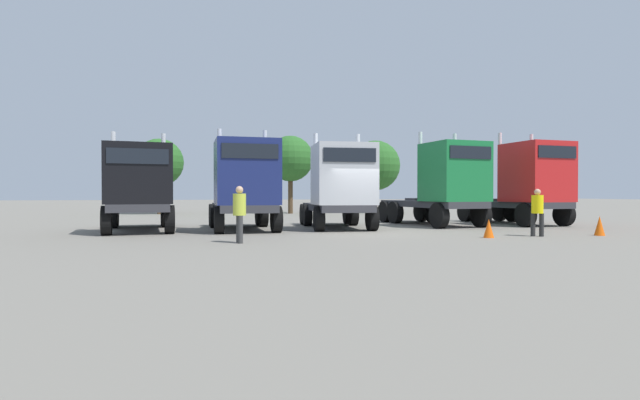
# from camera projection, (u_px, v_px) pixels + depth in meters

# --- Properties ---
(ground) EXTENTS (200.00, 200.00, 0.00)m
(ground) POSITION_uv_depth(u_px,v_px,m) (365.00, 233.00, 19.05)
(ground) COLOR slate
(semi_truck_black) EXTENTS (3.13, 6.41, 3.99)m
(semi_truck_black) POSITION_uv_depth(u_px,v_px,m) (139.00, 187.00, 19.32)
(semi_truck_black) COLOR #333338
(semi_truck_black) RESTS_ON ground
(semi_truck_navy) EXTENTS (2.66, 5.85, 4.22)m
(semi_truck_navy) POSITION_uv_depth(u_px,v_px,m) (245.00, 184.00, 19.85)
(semi_truck_navy) COLOR #333338
(semi_truck_navy) RESTS_ON ground
(semi_truck_silver) EXTENTS (2.98, 5.90, 4.16)m
(semi_truck_silver) POSITION_uv_depth(u_px,v_px,m) (341.00, 186.00, 20.84)
(semi_truck_silver) COLOR #333338
(semi_truck_silver) RESTS_ON ground
(semi_truck_green) EXTENTS (3.17, 6.52, 4.41)m
(semi_truck_green) POSITION_uv_depth(u_px,v_px,m) (445.00, 184.00, 22.75)
(semi_truck_green) COLOR #333338
(semi_truck_green) RESTS_ON ground
(semi_truck_red) EXTENTS (2.96, 6.02, 4.50)m
(semi_truck_red) POSITION_uv_depth(u_px,v_px,m) (528.00, 182.00, 23.57)
(semi_truck_red) COLOR #333338
(semi_truck_red) RESTS_ON ground
(visitor_in_hivis) EXTENTS (0.55, 0.55, 1.69)m
(visitor_in_hivis) POSITION_uv_depth(u_px,v_px,m) (537.00, 209.00, 17.42)
(visitor_in_hivis) COLOR #262626
(visitor_in_hivis) RESTS_ON ground
(visitor_with_camera) EXTENTS (0.43, 0.45, 1.76)m
(visitor_with_camera) POSITION_uv_depth(u_px,v_px,m) (239.00, 210.00, 15.11)
(visitor_with_camera) COLOR #383838
(visitor_with_camera) RESTS_ON ground
(traffic_cone_near) EXTENTS (0.36, 0.36, 0.65)m
(traffic_cone_near) POSITION_uv_depth(u_px,v_px,m) (489.00, 228.00, 16.90)
(traffic_cone_near) COLOR #F2590C
(traffic_cone_near) RESTS_ON ground
(traffic_cone_mid) EXTENTS (0.36, 0.36, 0.71)m
(traffic_cone_mid) POSITION_uv_depth(u_px,v_px,m) (600.00, 226.00, 17.76)
(traffic_cone_mid) COLOR #F2590C
(traffic_cone_mid) RESTS_ON ground
(oak_far_left) EXTENTS (3.48, 3.48, 5.54)m
(oak_far_left) POSITION_uv_depth(u_px,v_px,m) (159.00, 163.00, 35.97)
(oak_far_left) COLOR #4C3823
(oak_far_left) RESTS_ON ground
(oak_far_centre) EXTENTS (3.46, 3.46, 5.88)m
(oak_far_centre) POSITION_uv_depth(u_px,v_px,m) (290.00, 159.00, 37.02)
(oak_far_centre) COLOR #4C3823
(oak_far_centre) RESTS_ON ground
(oak_far_right) EXTENTS (3.88, 3.88, 5.64)m
(oak_far_right) POSITION_uv_depth(u_px,v_px,m) (375.00, 166.00, 38.21)
(oak_far_right) COLOR #4C3823
(oak_far_right) RESTS_ON ground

